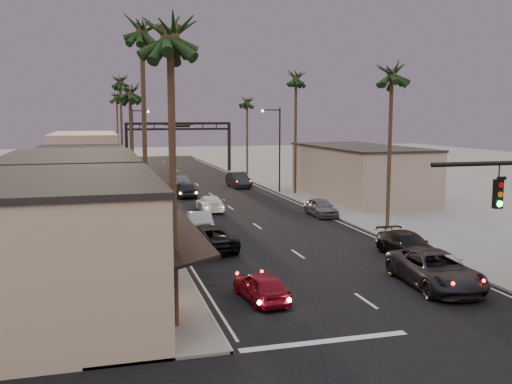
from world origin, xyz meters
TOP-DOWN VIEW (x-y plane):
  - ground at (0.00, 40.00)m, footprint 200.00×200.00m
  - road at (0.00, 45.00)m, footprint 14.00×120.00m
  - sidewalk_left at (-9.50, 52.00)m, footprint 5.00×92.00m
  - sidewalk_right at (9.50, 52.00)m, footprint 5.00×92.00m
  - storefront_near at (-13.00, 12.00)m, footprint 8.00×12.00m
  - storefront_mid at (-13.00, 26.00)m, footprint 8.00×14.00m
  - storefront_far at (-13.00, 42.00)m, footprint 8.00×16.00m
  - storefront_dist at (-13.00, 65.00)m, footprint 8.00×20.00m
  - building_right at (14.00, 40.00)m, footprint 8.00×18.00m
  - arch at (0.00, 70.00)m, footprint 15.20×0.40m
  - streetlight_right at (6.92, 45.00)m, footprint 2.13×0.30m
  - streetlight_left at (-6.92, 58.00)m, footprint 2.13×0.30m
  - palm_la at (-8.60, 9.00)m, footprint 3.20×3.20m
  - palm_lb at (-8.60, 22.00)m, footprint 3.20×3.20m
  - palm_lc at (-8.60, 36.00)m, footprint 3.20×3.20m
  - palm_ld at (-8.60, 55.00)m, footprint 3.20×3.20m
  - palm_ra at (8.60, 24.00)m, footprint 3.20×3.20m
  - palm_rb at (8.60, 44.00)m, footprint 3.20×3.20m
  - palm_rc at (8.60, 64.00)m, footprint 3.20×3.20m
  - palm_far at (-8.30, 78.00)m, footprint 3.20×3.20m
  - oncoming_red at (-4.48, 11.32)m, footprint 1.98×4.06m
  - oncoming_pickup at (-5.02, 21.61)m, footprint 3.32×5.92m
  - oncoming_silver at (-4.58, 27.11)m, footprint 1.90×4.72m
  - oncoming_white at (-2.15, 35.48)m, footprint 1.99×4.83m
  - oncoming_dgrey at (-2.97, 44.76)m, footprint 2.30×4.90m
  - oncoming_grey_far at (-2.55, 51.82)m, footprint 1.80×4.55m
  - curbside_near at (4.18, 11.08)m, footprint 3.29×6.33m
  - curbside_black at (5.89, 16.58)m, footprint 2.09×5.05m
  - curbside_grey at (6.20, 30.78)m, footprint 1.83×4.33m
  - curbside_far at (4.22, 51.24)m, footprint 2.07×5.29m

SIDE VIEW (x-z plane):
  - ground at x=0.00m, z-range 0.00..0.00m
  - road at x=0.00m, z-range -0.01..0.01m
  - sidewalk_left at x=-9.50m, z-range 0.00..0.12m
  - sidewalk_right at x=9.50m, z-range 0.00..0.12m
  - oncoming_red at x=-4.48m, z-range 0.00..1.33m
  - oncoming_white at x=-2.15m, z-range 0.00..1.40m
  - curbside_black at x=5.89m, z-range 0.00..1.46m
  - curbside_grey at x=6.20m, z-range 0.00..1.46m
  - oncoming_grey_far at x=-2.55m, z-range 0.00..1.48m
  - oncoming_silver at x=-4.58m, z-range 0.00..1.52m
  - oncoming_pickup at x=-5.02m, z-range 0.00..1.56m
  - oncoming_dgrey at x=-2.97m, z-range 0.00..1.62m
  - curbside_near at x=4.18m, z-range 0.00..1.70m
  - curbside_far at x=4.22m, z-range 0.00..1.72m
  - storefront_far at x=-13.00m, z-range 0.00..5.00m
  - building_right at x=14.00m, z-range 0.00..5.00m
  - storefront_near at x=-13.00m, z-range 0.00..5.50m
  - storefront_mid at x=-13.00m, z-range 0.00..5.50m
  - storefront_dist at x=-13.00m, z-range 0.00..6.00m
  - streetlight_right at x=6.92m, z-range 0.83..9.83m
  - streetlight_left at x=-6.92m, z-range 0.83..9.83m
  - arch at x=0.00m, z-range 1.90..9.17m
  - palm_lc at x=-8.60m, z-range 4.37..16.57m
  - palm_rc at x=8.60m, z-range 4.37..16.57m
  - palm_la at x=-8.60m, z-range 4.84..18.04m
  - palm_ra at x=8.60m, z-range 4.84..18.04m
  - palm_far at x=-8.30m, z-range 4.84..18.04m
  - palm_ld at x=-8.60m, z-range 5.32..19.52m
  - palm_rb at x=8.60m, z-range 5.32..19.52m
  - palm_lb at x=-8.60m, z-range 5.79..20.99m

